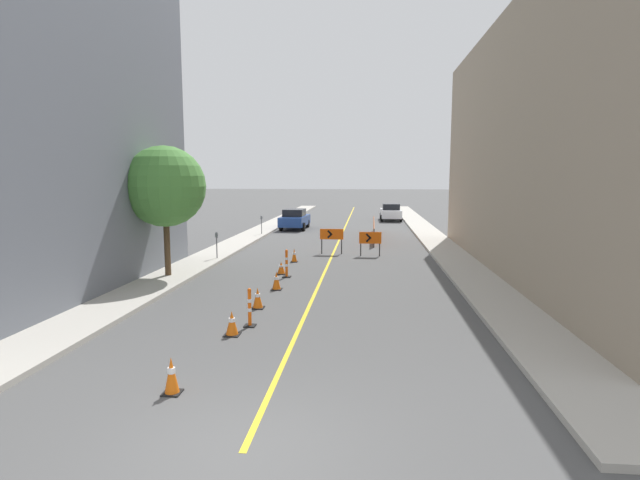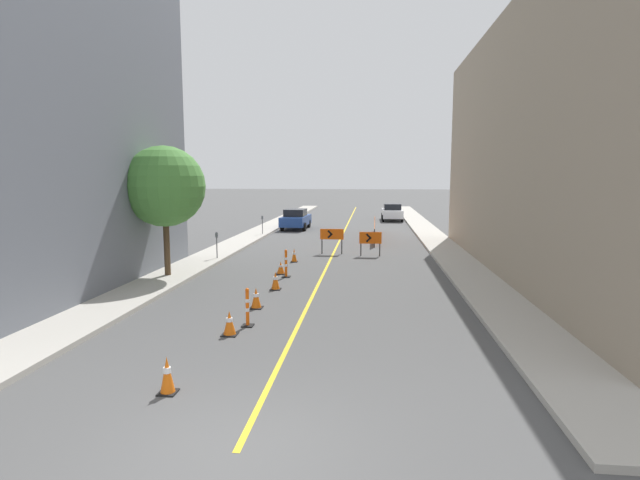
% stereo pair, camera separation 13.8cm
% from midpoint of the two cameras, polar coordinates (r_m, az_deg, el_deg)
% --- Properties ---
extents(ground_plane, '(300.00, 300.00, 0.00)m').
position_cam_midpoint_polar(ground_plane, '(8.25, -9.38, -22.92)').
color(ground_plane, '#4C4C4C').
extents(lane_stripe, '(0.12, 59.78, 0.01)m').
position_cam_midpoint_polar(lane_stripe, '(37.05, 2.52, 0.92)').
color(lane_stripe, gold).
rests_on(lane_stripe, ground_plane).
extents(sidewalk_left, '(1.95, 59.78, 0.14)m').
position_cam_midpoint_polar(sidewalk_left, '(37.85, -6.78, 1.12)').
color(sidewalk_left, '#ADA89E').
rests_on(sidewalk_left, ground_plane).
extents(sidewalk_right, '(1.95, 59.78, 0.14)m').
position_cam_midpoint_polar(sidewalk_right, '(37.23, 11.97, 0.90)').
color(sidewalk_right, '#ADA89E').
rests_on(sidewalk_right, ground_plane).
extents(building_facade_left, '(6.00, 14.55, 12.65)m').
position_cam_midpoint_polar(building_facade_left, '(20.59, -30.99, 12.40)').
color(building_facade_left, slate).
rests_on(building_facade_left, ground_plane).
extents(building_facade_right, '(6.00, 23.75, 10.64)m').
position_cam_midpoint_polar(building_facade_right, '(22.98, 26.77, 9.50)').
color(building_facade_right, gray).
rests_on(building_facade_right, ground_plane).
extents(traffic_cone_nearest, '(0.35, 0.35, 0.73)m').
position_cam_midpoint_polar(traffic_cone_nearest, '(10.28, -16.99, -14.60)').
color(traffic_cone_nearest, black).
rests_on(traffic_cone_nearest, ground_plane).
extents(traffic_cone_second, '(0.41, 0.41, 0.65)m').
position_cam_midpoint_polar(traffic_cone_second, '(13.41, -10.33, -9.35)').
color(traffic_cone_second, black).
rests_on(traffic_cone_second, ground_plane).
extents(traffic_cone_third, '(0.40, 0.40, 0.66)m').
position_cam_midpoint_polar(traffic_cone_third, '(15.91, -7.39, -6.61)').
color(traffic_cone_third, black).
rests_on(traffic_cone_third, ground_plane).
extents(traffic_cone_fourth, '(0.39, 0.39, 0.67)m').
position_cam_midpoint_polar(traffic_cone_fourth, '(18.38, -5.22, -4.66)').
color(traffic_cone_fourth, black).
rests_on(traffic_cone_fourth, ground_plane).
extents(traffic_cone_fifth, '(0.41, 0.41, 0.53)m').
position_cam_midpoint_polar(traffic_cone_fifth, '(21.27, -4.65, -3.20)').
color(traffic_cone_fifth, black).
rests_on(traffic_cone_fifth, ground_plane).
extents(traffic_cone_farthest, '(0.33, 0.33, 0.66)m').
position_cam_midpoint_polar(traffic_cone_farthest, '(24.17, -3.13, -1.76)').
color(traffic_cone_farthest, black).
rests_on(traffic_cone_farthest, ground_plane).
extents(delineator_post_front, '(0.31, 0.31, 1.08)m').
position_cam_midpoint_polar(delineator_post_front, '(14.05, -8.32, -7.94)').
color(delineator_post_front, black).
rests_on(delineator_post_front, ground_plane).
extents(delineator_post_rear, '(0.34, 0.34, 1.15)m').
position_cam_midpoint_polar(delineator_post_rear, '(20.54, -4.03, -2.90)').
color(delineator_post_rear, black).
rests_on(delineator_post_rear, ground_plane).
extents(arrow_barricade_primary, '(1.25, 0.09, 1.34)m').
position_cam_midpoint_polar(arrow_barricade_primary, '(26.55, 1.19, 0.53)').
color(arrow_barricade_primary, '#EF560C').
rests_on(arrow_barricade_primary, ground_plane).
extents(arrow_barricade_secondary, '(1.15, 0.10, 1.26)m').
position_cam_midpoint_polar(arrow_barricade_secondary, '(25.94, 5.61, 0.13)').
color(arrow_barricade_secondary, '#EF560C').
rests_on(arrow_barricade_secondary, ground_plane).
extents(safety_mesh_fence, '(0.13, 8.96, 1.11)m').
position_cam_midpoint_polar(safety_mesh_fence, '(33.46, 6.06, 1.15)').
color(safety_mesh_fence, '#EF560C').
rests_on(safety_mesh_fence, ground_plane).
extents(parked_car_curb_near, '(1.97, 4.37, 1.59)m').
position_cam_midpoint_polar(parked_car_curb_near, '(39.00, -3.01, 2.41)').
color(parked_car_curb_near, navy).
rests_on(parked_car_curb_near, ground_plane).
extents(parked_car_curb_mid, '(1.94, 4.33, 1.59)m').
position_cam_midpoint_polar(parked_car_curb_mid, '(46.87, 8.00, 3.18)').
color(parked_car_curb_mid, silver).
rests_on(parked_car_curb_mid, ground_plane).
extents(parking_meter_near_curb, '(0.12, 0.11, 1.29)m').
position_cam_midpoint_polar(parking_meter_near_curb, '(24.83, -11.89, 0.04)').
color(parking_meter_near_curb, '#4C4C51').
rests_on(parking_meter_near_curb, sidewalk_left).
extents(parking_meter_far_curb, '(0.12, 0.11, 1.28)m').
position_cam_midpoint_polar(parking_meter_far_curb, '(34.77, -6.82, 2.19)').
color(parking_meter_far_curb, '#4C4C51').
rests_on(parking_meter_far_curb, sidewalk_left).
extents(street_tree_left_near, '(3.22, 3.22, 5.20)m').
position_cam_midpoint_polar(street_tree_left_near, '(20.87, -17.50, 5.84)').
color(street_tree_left_near, '#4C3823').
rests_on(street_tree_left_near, sidewalk_left).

